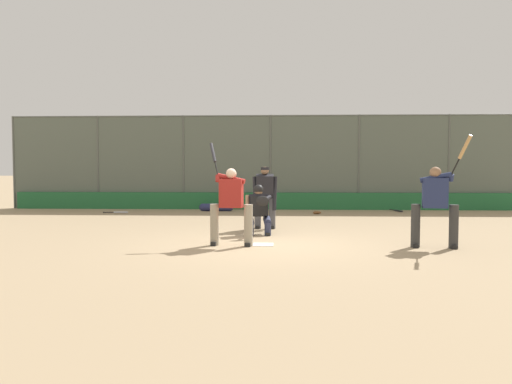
{
  "coord_description": "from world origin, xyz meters",
  "views": [
    {
      "loc": [
        -0.33,
        10.3,
        1.62
      ],
      "look_at": [
        0.19,
        -1.0,
        1.05
      ],
      "focal_mm": 35.0,
      "sensor_mm": 36.0,
      "label": 1
    }
  ],
  "objects_px": {
    "umpire_home": "(265,196)",
    "spare_bat_by_padding": "(398,211)",
    "catcher_behind_plate": "(259,209)",
    "fielding_glove_on_dirt": "(317,213)",
    "equipment_bag_dugout_side": "(216,207)",
    "spare_bat_near_backstop": "(119,212)",
    "batter_at_plate": "(231,204)",
    "batter_on_deck": "(435,204)"
  },
  "relations": [
    {
      "from": "umpire_home",
      "to": "spare_bat_by_padding",
      "type": "height_order",
      "value": "umpire_home"
    },
    {
      "from": "catcher_behind_plate",
      "to": "spare_bat_by_padding",
      "type": "distance_m",
      "value": 8.0
    },
    {
      "from": "umpire_home",
      "to": "fielding_glove_on_dirt",
      "type": "height_order",
      "value": "umpire_home"
    },
    {
      "from": "spare_bat_by_padding",
      "to": "catcher_behind_plate",
      "type": "bearing_deg",
      "value": -54.33
    },
    {
      "from": "equipment_bag_dugout_side",
      "to": "spare_bat_near_backstop",
      "type": "bearing_deg",
      "value": 17.01
    },
    {
      "from": "spare_bat_near_backstop",
      "to": "catcher_behind_plate",
      "type": "bearing_deg",
      "value": -49.89
    },
    {
      "from": "spare_bat_by_padding",
      "to": "equipment_bag_dugout_side",
      "type": "relative_size",
      "value": 0.66
    },
    {
      "from": "catcher_behind_plate",
      "to": "fielding_glove_on_dirt",
      "type": "bearing_deg",
      "value": -113.75
    },
    {
      "from": "umpire_home",
      "to": "spare_bat_by_padding",
      "type": "bearing_deg",
      "value": -132.56
    },
    {
      "from": "batter_at_plate",
      "to": "batter_on_deck",
      "type": "height_order",
      "value": "batter_on_deck"
    },
    {
      "from": "batter_at_plate",
      "to": "batter_on_deck",
      "type": "distance_m",
      "value": 4.11
    },
    {
      "from": "batter_on_deck",
      "to": "fielding_glove_on_dirt",
      "type": "height_order",
      "value": "batter_on_deck"
    },
    {
      "from": "batter_on_deck",
      "to": "fielding_glove_on_dirt",
      "type": "relative_size",
      "value": 7.97
    },
    {
      "from": "catcher_behind_plate",
      "to": "batter_on_deck",
      "type": "distance_m",
      "value": 4.03
    },
    {
      "from": "spare_bat_by_padding",
      "to": "batter_on_deck",
      "type": "bearing_deg",
      "value": -25.73
    },
    {
      "from": "batter_at_plate",
      "to": "umpire_home",
      "type": "height_order",
      "value": "batter_at_plate"
    },
    {
      "from": "batter_at_plate",
      "to": "umpire_home",
      "type": "bearing_deg",
      "value": -95.55
    },
    {
      "from": "spare_bat_near_backstop",
      "to": "fielding_glove_on_dirt",
      "type": "height_order",
      "value": "fielding_glove_on_dirt"
    },
    {
      "from": "batter_on_deck",
      "to": "spare_bat_near_backstop",
      "type": "bearing_deg",
      "value": 150.31
    },
    {
      "from": "catcher_behind_plate",
      "to": "batter_at_plate",
      "type": "bearing_deg",
      "value": 68.08
    },
    {
      "from": "spare_bat_by_padding",
      "to": "spare_bat_near_backstop",
      "type": "bearing_deg",
      "value": -101.15
    },
    {
      "from": "batter_at_plate",
      "to": "umpire_home",
      "type": "xyz_separation_m",
      "value": [
        -0.62,
        -2.82,
        0.0
      ]
    },
    {
      "from": "batter_at_plate",
      "to": "batter_on_deck",
      "type": "xyz_separation_m",
      "value": [
        -4.1,
        0.1,
        0.02
      ]
    },
    {
      "from": "batter_at_plate",
      "to": "catcher_behind_plate",
      "type": "xyz_separation_m",
      "value": [
        -0.51,
        -1.69,
        -0.25
      ]
    },
    {
      "from": "catcher_behind_plate",
      "to": "spare_bat_near_backstop",
      "type": "bearing_deg",
      "value": -51.18
    },
    {
      "from": "batter_at_plate",
      "to": "spare_bat_near_backstop",
      "type": "xyz_separation_m",
      "value": [
        4.61,
        -6.97,
        -0.83
      ]
    },
    {
      "from": "umpire_home",
      "to": "batter_at_plate",
      "type": "bearing_deg",
      "value": 76.7
    },
    {
      "from": "batter_at_plate",
      "to": "spare_bat_near_backstop",
      "type": "relative_size",
      "value": 2.46
    },
    {
      "from": "spare_bat_near_backstop",
      "to": "fielding_glove_on_dirt",
      "type": "xyz_separation_m",
      "value": [
        -6.9,
        -0.05,
        0.02
      ]
    },
    {
      "from": "umpire_home",
      "to": "batter_on_deck",
      "type": "xyz_separation_m",
      "value": [
        -3.49,
        2.92,
        0.02
      ]
    },
    {
      "from": "batter_on_deck",
      "to": "fielding_glove_on_dirt",
      "type": "xyz_separation_m",
      "value": [
        1.82,
        -7.12,
        -0.84
      ]
    },
    {
      "from": "catcher_behind_plate",
      "to": "umpire_home",
      "type": "xyz_separation_m",
      "value": [
        -0.11,
        -1.13,
        0.25
      ]
    },
    {
      "from": "spare_bat_near_backstop",
      "to": "spare_bat_by_padding",
      "type": "relative_size",
      "value": 1.04
    },
    {
      "from": "catcher_behind_plate",
      "to": "spare_bat_by_padding",
      "type": "bearing_deg",
      "value": -132.09
    },
    {
      "from": "catcher_behind_plate",
      "to": "batter_on_deck",
      "type": "bearing_deg",
      "value": 148.36
    },
    {
      "from": "umpire_home",
      "to": "spare_bat_by_padding",
      "type": "distance_m",
      "value": 7.07
    },
    {
      "from": "umpire_home",
      "to": "fielding_glove_on_dirt",
      "type": "bearing_deg",
      "value": -112.61
    },
    {
      "from": "batter_on_deck",
      "to": "spare_bat_by_padding",
      "type": "height_order",
      "value": "batter_on_deck"
    },
    {
      "from": "fielding_glove_on_dirt",
      "to": "catcher_behind_plate",
      "type": "bearing_deg",
      "value": 71.52
    },
    {
      "from": "batter_on_deck",
      "to": "spare_bat_near_backstop",
      "type": "height_order",
      "value": "batter_on_deck"
    },
    {
      "from": "catcher_behind_plate",
      "to": "spare_bat_near_backstop",
      "type": "distance_m",
      "value": 7.38
    },
    {
      "from": "catcher_behind_plate",
      "to": "equipment_bag_dugout_side",
      "type": "bearing_deg",
      "value": -79.13
    }
  ]
}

